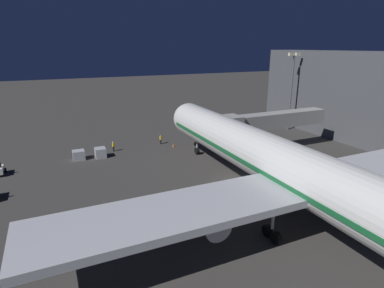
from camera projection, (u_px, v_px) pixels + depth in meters
The scene contains 10 objects.
ground_plane at pixel (234, 180), 43.14m from camera, with size 320.00×320.00×0.00m, color #383533.
airliner_at_gate at pixel (300, 174), 31.23m from camera, with size 51.50×60.46×18.77m.
jet_bridge at pixel (266, 121), 53.12m from camera, with size 20.79×3.40×7.05m.
apron_floodlight_mast at pixel (292, 86), 66.66m from camera, with size 2.90×0.50×16.40m.
baggage_container_near_belt at pixel (79, 155), 50.77m from camera, with size 1.85×1.67×1.56m, color #B7BABF.
baggage_container_mid_row at pixel (100, 153), 51.82m from camera, with size 1.69×1.89×1.62m, color #B7BABF.
ground_crew_near_nose_gear at pixel (113, 146), 54.76m from camera, with size 0.40×0.40×1.78m.
ground_crew_marshaller_fwd at pixel (161, 139), 58.89m from camera, with size 0.40×0.40×1.75m.
traffic_cone_nose_port at pixel (195, 142), 59.14m from camera, with size 0.36×0.36×0.55m, color orange.
traffic_cone_nose_starboard at pixel (173, 145), 57.40m from camera, with size 0.36×0.36×0.55m, color orange.
Camera 1 is at (21.82, 33.65, 17.67)m, focal length 29.26 mm.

